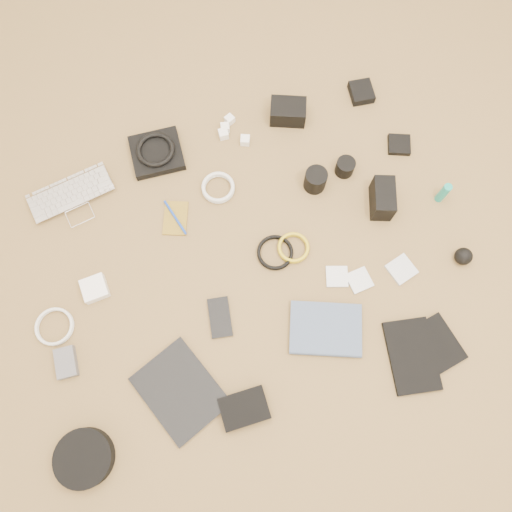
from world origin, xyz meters
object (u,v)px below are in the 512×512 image
object	(u,v)px
laptop	(75,203)
dslr_camera	(288,112)
tablet	(180,391)
paperback	(325,356)
headphone_case	(84,458)
phone	(220,317)

from	to	relation	value
laptop	dslr_camera	size ratio (longest dim) A/B	2.28
laptop	tablet	xyz separation A→B (m)	(0.17, -0.71, -0.01)
dslr_camera	paperback	distance (m)	0.87
dslr_camera	tablet	bearing A→B (deg)	-106.31
dslr_camera	tablet	xyz separation A→B (m)	(-0.63, -0.81, -0.03)
headphone_case	paperback	size ratio (longest dim) A/B	0.76
tablet	paperback	xyz separation A→B (m)	(0.46, -0.04, 0.01)
laptop	headphone_case	bearing A→B (deg)	-109.01
phone	headphone_case	xyz separation A→B (m)	(-0.50, -0.28, 0.02)
phone	headphone_case	bearing A→B (deg)	-141.66
paperback	laptop	bearing A→B (deg)	61.43
paperback	phone	bearing A→B (deg)	72.86
dslr_camera	tablet	size ratio (longest dim) A/B	0.48
laptop	paperback	xyz separation A→B (m)	(0.63, -0.75, -0.00)
tablet	paperback	world-z (taller)	paperback
laptop	phone	bearing A→B (deg)	-65.23
dslr_camera	headphone_case	bearing A→B (deg)	-114.60
laptop	phone	distance (m)	0.64
phone	paperback	distance (m)	0.35
tablet	phone	xyz separation A→B (m)	(0.18, 0.18, -0.00)
laptop	headphone_case	xyz separation A→B (m)	(-0.14, -0.81, 0.01)
laptop	phone	world-z (taller)	laptop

